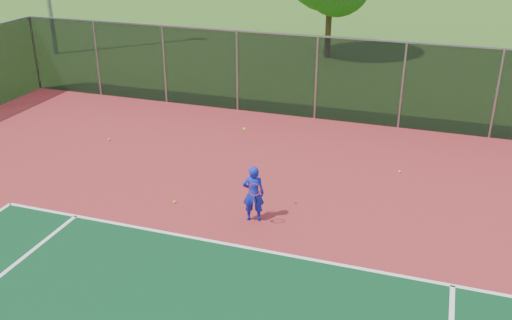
{
  "coord_description": "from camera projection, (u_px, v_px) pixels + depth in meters",
  "views": [
    {
      "loc": [
        1.24,
        -7.36,
        7.1
      ],
      "look_at": [
        -2.91,
        5.0,
        1.3
      ],
      "focal_mm": 40.0,
      "sensor_mm": 36.0,
      "label": 1
    }
  ],
  "objects": [
    {
      "name": "tennis_player",
      "position": [
        253.0,
        193.0,
        13.81
      ],
      "size": [
        0.6,
        0.65,
        2.37
      ],
      "color": "#141FBD",
      "rests_on": "court_apron"
    },
    {
      "name": "fence_back",
      "position": [
        402.0,
        85.0,
        19.38
      ],
      "size": [
        30.0,
        0.06,
        3.03
      ],
      "color": "black",
      "rests_on": "court_apron"
    },
    {
      "name": "court_apron",
      "position": [
        346.0,
        296.0,
        11.35
      ],
      "size": [
        30.0,
        20.0,
        0.02
      ],
      "primitive_type": "cube",
      "color": "maroon",
      "rests_on": "ground"
    },
    {
      "name": "practice_ball_0",
      "position": [
        109.0,
        140.0,
        18.86
      ],
      "size": [
        0.07,
        0.07,
        0.07
      ],
      "primitive_type": "sphere",
      "color": "#CBEE1B",
      "rests_on": "court_apron"
    },
    {
      "name": "practice_ball_4",
      "position": [
        175.0,
        202.0,
        14.87
      ],
      "size": [
        0.07,
        0.07,
        0.07
      ],
      "primitive_type": "sphere",
      "color": "#CBEE1B",
      "rests_on": "court_apron"
    },
    {
      "name": "practice_ball_2",
      "position": [
        400.0,
        172.0,
        16.57
      ],
      "size": [
        0.07,
        0.07,
        0.07
      ],
      "primitive_type": "sphere",
      "color": "#CBEE1B",
      "rests_on": "court_apron"
    }
  ]
}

